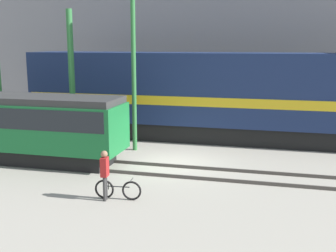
# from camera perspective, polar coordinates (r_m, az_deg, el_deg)

# --- Properties ---
(ground_plane) EXTENTS (120.00, 120.00, 0.00)m
(ground_plane) POSITION_cam_1_polar(r_m,az_deg,el_deg) (19.28, 0.59, -5.14)
(ground_plane) COLOR #9E998C
(track_near) EXTENTS (60.00, 1.51, 0.14)m
(track_near) POSITION_cam_1_polar(r_m,az_deg,el_deg) (18.10, -0.37, -6.00)
(track_near) COLOR #47423D
(track_near) RESTS_ON ground
(track_far) EXTENTS (60.00, 1.51, 0.14)m
(track_far) POSITION_cam_1_polar(r_m,az_deg,el_deg) (24.24, 3.57, -1.59)
(track_far) COLOR #47423D
(track_far) RESTS_ON ground
(building_backdrop) EXTENTS (46.07, 6.00, 11.30)m
(building_backdrop) POSITION_cam_1_polar(r_m,az_deg,el_deg) (32.31, 6.72, 11.51)
(building_backdrop) COLOR gray
(building_backdrop) RESTS_ON ground
(freight_locomotive) EXTENTS (20.23, 3.04, 5.50)m
(freight_locomotive) POSITION_cam_1_polar(r_m,az_deg,el_deg) (23.71, 5.11, 4.22)
(freight_locomotive) COLOR black
(freight_locomotive) RESTS_ON ground
(streetcar) EXTENTS (9.75, 2.54, 3.08)m
(streetcar) POSITION_cam_1_polar(r_m,az_deg,el_deg) (20.53, -19.36, 0.28)
(streetcar) COLOR black
(streetcar) RESTS_ON ground
(bicycle) EXTENTS (1.68, 0.44, 0.76)m
(bicycle) POSITION_cam_1_polar(r_m,az_deg,el_deg) (15.03, -6.80, -8.58)
(bicycle) COLOR black
(bicycle) RESTS_ON ground
(person) EXTENTS (0.25, 0.38, 1.79)m
(person) POSITION_cam_1_polar(r_m,az_deg,el_deg) (14.78, -8.57, -5.93)
(person) COLOR #333333
(person) RESTS_ON ground
(utility_pole_center) EXTENTS (0.31, 0.31, 7.12)m
(utility_pole_center) POSITION_cam_1_polar(r_m,az_deg,el_deg) (22.56, -12.90, 6.17)
(utility_pole_center) COLOR #2D7238
(utility_pole_center) RESTS_ON ground
(utility_pole_right) EXTENTS (0.23, 0.23, 8.73)m
(utility_pole_right) POSITION_cam_1_polar(r_m,az_deg,el_deg) (21.16, -4.68, 8.29)
(utility_pole_right) COLOR #2D7238
(utility_pole_right) RESTS_ON ground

